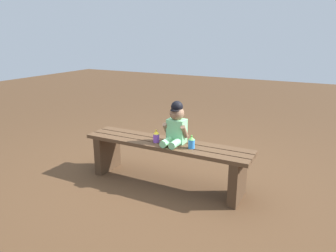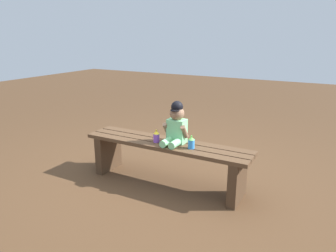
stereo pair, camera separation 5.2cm
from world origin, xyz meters
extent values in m
plane|color=#4C331E|center=(0.00, 0.00, 0.00)|extent=(16.00, 16.00, 0.00)
cube|color=#513823|center=(0.00, -0.12, 0.42)|extent=(1.67, 0.11, 0.04)
cube|color=#513823|center=(0.00, 0.00, 0.42)|extent=(1.67, 0.11, 0.04)
cube|color=#513823|center=(0.00, 0.12, 0.42)|extent=(1.67, 0.11, 0.04)
cube|color=#452F1E|center=(-0.72, 0.00, 0.20)|extent=(0.08, 0.35, 0.40)
cube|color=#452F1E|center=(0.72, 0.00, 0.20)|extent=(0.08, 0.35, 0.40)
cube|color=#7FCC8C|center=(0.10, 0.04, 0.55)|extent=(0.17, 0.12, 0.23)
sphere|color=#8C664C|center=(0.10, 0.04, 0.72)|extent=(0.14, 0.14, 0.14)
cylinder|color=black|center=(0.10, 0.00, 0.76)|extent=(0.09, 0.09, 0.01)
sphere|color=black|center=(0.10, 0.04, 0.78)|extent=(0.11, 0.11, 0.11)
cylinder|color=#85D693|center=(0.05, -0.08, 0.47)|extent=(0.07, 0.16, 0.07)
cylinder|color=#85D693|center=(0.14, -0.08, 0.47)|extent=(0.07, 0.16, 0.07)
cylinder|color=#8C664C|center=(0.00, 0.01, 0.56)|extent=(0.04, 0.12, 0.14)
cylinder|color=#8C664C|center=(0.19, 0.01, 0.56)|extent=(0.04, 0.12, 0.14)
cylinder|color=#8C4CCC|center=(-0.08, -0.05, 0.48)|extent=(0.06, 0.06, 0.09)
cone|color=yellow|center=(-0.08, -0.05, 0.53)|extent=(0.06, 0.06, 0.03)
cylinder|color=yellow|center=(-0.08, -0.05, 0.55)|extent=(0.01, 0.01, 0.02)
cylinder|color=#338CE5|center=(0.29, -0.05, 0.48)|extent=(0.06, 0.06, 0.09)
cone|color=#66CC4C|center=(0.29, -0.05, 0.53)|extent=(0.06, 0.06, 0.03)
cylinder|color=#66CC4C|center=(0.29, -0.05, 0.55)|extent=(0.01, 0.01, 0.02)
camera|label=1|loc=(1.33, -2.51, 1.43)|focal=33.43mm
camera|label=2|loc=(1.37, -2.49, 1.43)|focal=33.43mm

